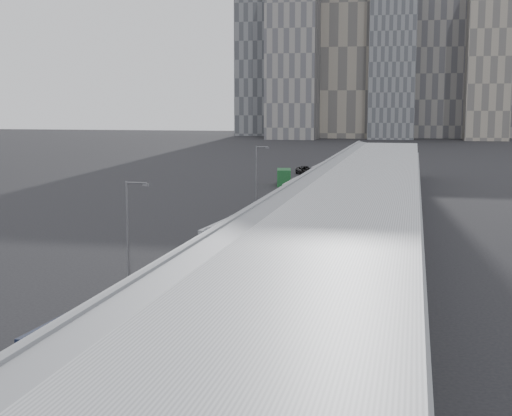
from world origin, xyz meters
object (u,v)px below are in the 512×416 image
(bus_5, at_px, (291,202))
(street_lamp_far, at_px, (258,169))
(bus_3, at_px, (236,240))
(bus_4, at_px, (269,217))
(bus_6, at_px, (299,192))
(shipping_container, at_px, (284,177))
(bus_2, at_px, (189,281))
(street_lamp_near, at_px, (130,222))
(bus_7, at_px, (318,181))
(bus_1, at_px, (108,338))
(suv, at_px, (305,170))
(bus_9, at_px, (334,167))
(bus_8, at_px, (324,174))
(bus_10, at_px, (342,163))

(bus_5, xyz_separation_m, street_lamp_far, (-7.33, 12.17, 3.32))
(bus_3, xyz_separation_m, bus_4, (0.27, 14.53, -0.04))
(bus_6, bearing_deg, shipping_container, 106.62)
(bus_6, bearing_deg, bus_2, -88.36)
(bus_2, distance_m, street_lamp_near, 9.55)
(bus_6, bearing_deg, bus_5, -84.95)
(shipping_container, bearing_deg, bus_7, -51.84)
(bus_2, bearing_deg, bus_5, 86.67)
(bus_5, height_order, shipping_container, bus_5)
(bus_6, relative_size, shipping_container, 2.25)
(bus_1, distance_m, suv, 114.49)
(bus_1, height_order, street_lamp_far, street_lamp_far)
(bus_1, relative_size, bus_9, 1.02)
(bus_3, xyz_separation_m, bus_5, (0.66, 27.98, -0.04))
(street_lamp_near, bearing_deg, bus_5, 79.69)
(bus_1, bearing_deg, bus_5, 93.73)
(bus_8, bearing_deg, suv, 113.09)
(bus_10, height_order, shipping_container, bus_10)
(bus_8, relative_size, shipping_container, 2.28)
(bus_9, xyz_separation_m, suv, (-6.13, -0.30, -0.71))
(street_lamp_near, bearing_deg, bus_7, 84.10)
(bus_10, bearing_deg, street_lamp_near, -95.30)
(bus_7, bearing_deg, shipping_container, 135.92)
(bus_9, distance_m, shipping_container, 23.18)
(bus_10, bearing_deg, bus_1, -91.72)
(bus_2, xyz_separation_m, bus_7, (-0.08, 72.30, 0.09))
(bus_5, xyz_separation_m, bus_10, (-0.15, 69.58, 0.08))
(bus_10, bearing_deg, bus_6, -92.33)
(bus_1, xyz_separation_m, bus_10, (0.14, 127.83, 0.02))
(bus_2, xyz_separation_m, bus_10, (-0.07, 113.95, 0.16))
(bus_4, xyz_separation_m, bus_5, (0.39, 13.45, -0.01))
(bus_8, bearing_deg, bus_10, 90.45)
(bus_4, bearing_deg, bus_6, 90.92)
(bus_2, height_order, bus_5, bus_5)
(bus_6, xyz_separation_m, street_lamp_near, (-6.21, -50.20, 3.21))
(bus_10, bearing_deg, bus_7, -91.67)
(street_lamp_near, bearing_deg, bus_6, 82.95)
(bus_1, relative_size, bus_7, 1.03)
(bus_3, height_order, bus_9, bus_3)
(bus_3, bearing_deg, street_lamp_far, 104.26)
(bus_8, xyz_separation_m, suv, (-5.89, 15.04, -0.69))
(bus_6, xyz_separation_m, bus_8, (0.06, 29.54, 0.02))
(bus_10, bearing_deg, bus_2, -91.62)
(bus_3, xyz_separation_m, street_lamp_near, (-6.38, -10.74, 3.17))
(shipping_container, bearing_deg, street_lamp_far, -100.68)
(bus_3, bearing_deg, bus_5, 93.48)
(street_lamp_far, bearing_deg, bus_10, 82.88)
(bus_8, bearing_deg, bus_5, -87.20)
(bus_1, relative_size, shipping_container, 2.35)
(bus_10, xyz_separation_m, street_lamp_near, (-6.89, -108.31, 3.13))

